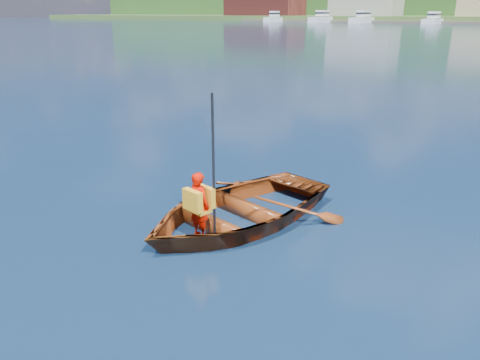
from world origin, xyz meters
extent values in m
plane|color=#152240|center=(0.00, 0.00, 0.00)|extent=(600.00, 600.00, 0.00)
imported|color=brown|center=(-0.58, 0.68, 0.22)|extent=(3.33, 4.07, 0.74)
imported|color=#BC0C00|center=(-0.65, -0.23, 0.59)|extent=(0.41, 0.32, 0.99)
cube|color=gold|center=(-0.68, -0.35, 0.70)|extent=(0.35, 0.18, 0.30)
cube|color=gold|center=(-0.62, -0.11, 0.70)|extent=(0.35, 0.16, 0.30)
cube|color=gold|center=(-0.65, -0.23, 0.52)|extent=(0.34, 0.29, 0.05)
cylinder|color=black|center=(-0.47, -0.12, 1.15)|extent=(0.04, 0.04, 2.09)
cube|color=brown|center=(-90.00, 165.00, 7.00)|extent=(28.00, 16.00, 10.00)
cube|color=silver|center=(-74.71, 143.00, 0.72)|extent=(2.59, 9.27, 1.79)
cube|color=silver|center=(-74.71, 143.93, 2.69)|extent=(1.82, 4.17, 1.80)
cube|color=black|center=(-74.71, 143.93, 2.79)|extent=(1.87, 4.36, 0.50)
cube|color=silver|center=(-57.58, 143.00, 0.80)|extent=(3.51, 12.55, 2.01)
cube|color=silver|center=(-57.58, 144.25, 2.91)|extent=(2.46, 5.65, 1.80)
cube|color=black|center=(-57.58, 144.25, 3.01)|extent=(2.53, 5.90, 0.50)
cube|color=silver|center=(-44.14, 143.00, 0.76)|extent=(3.82, 13.64, 1.89)
cube|color=silver|center=(-44.14, 144.36, 2.79)|extent=(2.67, 6.14, 1.80)
cube|color=black|center=(-44.14, 144.36, 2.89)|extent=(2.75, 6.41, 0.50)
cube|color=silver|center=(-23.57, 143.00, 0.64)|extent=(3.71, 13.24, 1.61)
cube|color=silver|center=(-23.57, 144.32, 2.51)|extent=(2.60, 5.96, 1.80)
cube|color=black|center=(-23.57, 144.32, 2.61)|extent=(2.67, 6.22, 0.50)
cylinder|color=#382314|center=(-86.80, 203.57, 6.22)|extent=(0.80, 0.80, 3.02)
cylinder|color=#382314|center=(-108.04, 218.97, 9.04)|extent=(0.80, 0.80, 2.49)
cylinder|color=#382314|center=(-24.24, 196.41, 5.00)|extent=(0.80, 0.80, 3.44)
cylinder|color=#382314|center=(-42.06, 206.90, 7.10)|extent=(0.80, 0.80, 3.43)
camera|label=1|loc=(3.06, -5.18, 3.19)|focal=35.00mm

